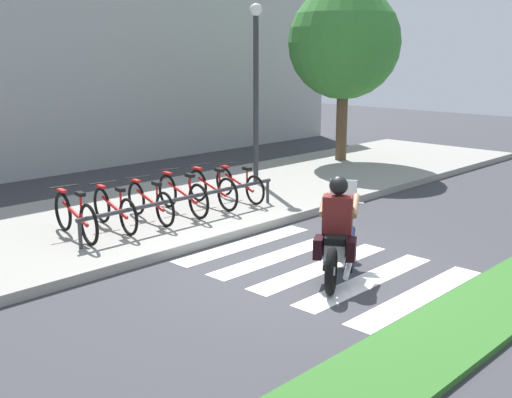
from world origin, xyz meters
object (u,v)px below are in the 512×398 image
object	(u,v)px
bicycle_4	(212,189)
rider	(338,218)
bicycle_1	(114,209)
bicycle_0	(75,216)
bicycle_2	(150,202)
motorcycle	(338,242)
bicycle_5	(239,184)
street_lamp	(256,78)
bicycle_3	(182,195)
bike_rack	(186,199)
tree_near_rack	(344,43)

from	to	relation	value
bicycle_4	rider	bearing A→B (deg)	-105.63
bicycle_1	bicycle_4	world-z (taller)	bicycle_4
bicycle_0	bicycle_1	distance (m)	0.74
bicycle_2	motorcycle	bearing A→B (deg)	-82.79
bicycle_0	bicycle_5	distance (m)	3.69
bicycle_2	street_lamp	size ratio (longest dim) A/B	0.40
motorcycle	rider	size ratio (longest dim) A/B	1.40
bicycle_0	street_lamp	distance (m)	5.73
bicycle_2	bicycle_0	bearing A→B (deg)	-179.96
bicycle_0	bicycle_4	bearing A→B (deg)	0.00
bicycle_3	bike_rack	world-z (taller)	bicycle_3
bicycle_1	bicycle_2	distance (m)	0.74
rider	bike_rack	xyz separation A→B (m)	(-0.04, 3.25, -0.26)
motorcycle	bicycle_4	size ratio (longest dim) A/B	1.20
bicycle_5	bicycle_3	bearing A→B (deg)	-179.95
bicycle_0	street_lamp	size ratio (longest dim) A/B	0.41
bicycle_2	bike_rack	distance (m)	0.67
bicycle_0	bicycle_3	xyz separation A→B (m)	(2.21, 0.00, -0.01)
rider	street_lamp	world-z (taller)	street_lamp
motorcycle	bicycle_4	world-z (taller)	motorcycle
rider	tree_near_rack	distance (m)	9.26
rider	bike_rack	world-z (taller)	rider
street_lamp	tree_near_rack	bearing A→B (deg)	6.00
bicycle_2	bicycle_5	size ratio (longest dim) A/B	1.02
bicycle_3	bicycle_5	world-z (taller)	bicycle_3
bike_rack	bicycle_2	bearing A→B (deg)	123.55
motorcycle	bicycle_3	xyz separation A→B (m)	(0.26, 3.77, 0.05)
bicycle_1	bicycle_5	size ratio (longest dim) A/B	1.01
bicycle_3	bicycle_5	bearing A→B (deg)	0.05
bicycle_3	bike_rack	xyz separation A→B (m)	(-0.37, -0.55, 0.06)
bicycle_3	street_lamp	xyz separation A→B (m)	(3.06, 1.06, 2.00)
motorcycle	bicycle_2	size ratio (longest dim) A/B	1.22
bicycle_0	street_lamp	xyz separation A→B (m)	(5.27, 1.06, 1.99)
bicycle_2	bicycle_5	bearing A→B (deg)	0.02
bicycle_1	bike_rack	world-z (taller)	bicycle_1
bicycle_1	bicycle_2	bearing A→B (deg)	0.02
bicycle_1	street_lamp	bearing A→B (deg)	13.20
tree_near_rack	bicycle_4	bearing A→B (deg)	-166.58
rider	bicycle_1	size ratio (longest dim) A/B	0.88
bicycle_3	bicycle_2	bearing A→B (deg)	179.96
motorcycle	bicycle_3	size ratio (longest dim) A/B	1.16
street_lamp	bicycle_4	bearing A→B (deg)	-155.38
motorcycle	bicycle_5	xyz separation A→B (m)	(1.73, 3.77, 0.02)
bicycle_4	bicycle_5	size ratio (longest dim) A/B	1.04
bike_rack	bicycle_4	bearing A→B (deg)	26.60
tree_near_rack	bicycle_2	bearing A→B (deg)	-169.11
bicycle_2	bicycle_1	bearing A→B (deg)	-179.98
motorcycle	bike_rack	xyz separation A→B (m)	(-0.11, 3.22, 0.11)
rider	bicycle_3	size ratio (longest dim) A/B	0.83
bike_rack	tree_near_rack	bearing A→B (deg)	15.58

